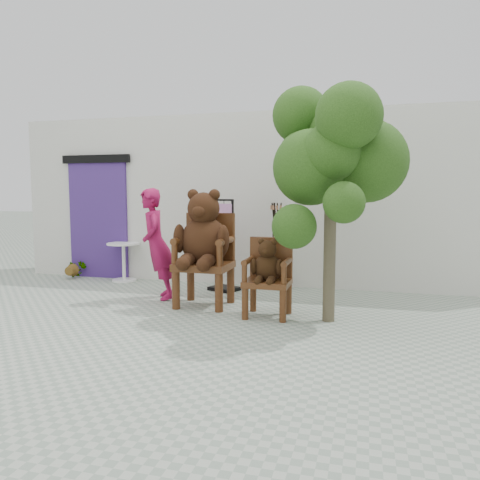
{
  "coord_description": "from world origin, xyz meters",
  "views": [
    {
      "loc": [
        1.94,
        -5.29,
        1.61
      ],
      "look_at": [
        0.21,
        1.07,
        0.95
      ],
      "focal_mm": 35.0,
      "sensor_mm": 36.0,
      "label": 1
    }
  ],
  "objects_px": {
    "stool_bucket": "(276,251)",
    "cafe_table": "(124,257)",
    "chair_small": "(268,269)",
    "tree": "(334,152)",
    "person": "(157,244)",
    "display_stand": "(224,256)",
    "chair_big": "(204,241)"
  },
  "relations": [
    {
      "from": "stool_bucket",
      "to": "cafe_table",
      "type": "bearing_deg",
      "value": 179.98
    },
    {
      "from": "chair_big",
      "to": "person",
      "type": "bearing_deg",
      "value": 166.06
    },
    {
      "from": "chair_small",
      "to": "stool_bucket",
      "type": "bearing_deg",
      "value": 97.37
    },
    {
      "from": "chair_big",
      "to": "chair_small",
      "type": "bearing_deg",
      "value": -17.88
    },
    {
      "from": "display_stand",
      "to": "tree",
      "type": "height_order",
      "value": "tree"
    },
    {
      "from": "chair_small",
      "to": "cafe_table",
      "type": "xyz_separation_m",
      "value": [
        -3.07,
        1.72,
        -0.18
      ]
    },
    {
      "from": "person",
      "to": "stool_bucket",
      "type": "bearing_deg",
      "value": 98.15
    },
    {
      "from": "chair_small",
      "to": "cafe_table",
      "type": "relative_size",
      "value": 1.46
    },
    {
      "from": "chair_big",
      "to": "chair_small",
      "type": "distance_m",
      "value": 1.1
    },
    {
      "from": "chair_big",
      "to": "person",
      "type": "height_order",
      "value": "person"
    },
    {
      "from": "person",
      "to": "cafe_table",
      "type": "relative_size",
      "value": 2.38
    },
    {
      "from": "person",
      "to": "tree",
      "type": "distance_m",
      "value": 2.98
    },
    {
      "from": "display_stand",
      "to": "person",
      "type": "bearing_deg",
      "value": -109.52
    },
    {
      "from": "chair_small",
      "to": "display_stand",
      "type": "distance_m",
      "value": 1.74
    },
    {
      "from": "tree",
      "to": "chair_small",
      "type": "bearing_deg",
      "value": -177.93
    },
    {
      "from": "display_stand",
      "to": "cafe_table",
      "type": "bearing_deg",
      "value": -166.29
    },
    {
      "from": "chair_small",
      "to": "display_stand",
      "type": "bearing_deg",
      "value": 126.62
    },
    {
      "from": "person",
      "to": "display_stand",
      "type": "distance_m",
      "value": 1.2
    },
    {
      "from": "cafe_table",
      "to": "display_stand",
      "type": "bearing_deg",
      "value": -9.17
    },
    {
      "from": "display_stand",
      "to": "tree",
      "type": "relative_size",
      "value": 0.5
    },
    {
      "from": "chair_small",
      "to": "tree",
      "type": "bearing_deg",
      "value": 2.07
    },
    {
      "from": "cafe_table",
      "to": "stool_bucket",
      "type": "bearing_deg",
      "value": -0.02
    },
    {
      "from": "chair_big",
      "to": "chair_small",
      "type": "height_order",
      "value": "chair_big"
    },
    {
      "from": "chair_small",
      "to": "tree",
      "type": "height_order",
      "value": "tree"
    },
    {
      "from": "cafe_table",
      "to": "person",
      "type": "bearing_deg",
      "value": -43.9
    },
    {
      "from": "stool_bucket",
      "to": "chair_big",
      "type": "bearing_deg",
      "value": -119.06
    },
    {
      "from": "chair_big",
      "to": "tree",
      "type": "height_order",
      "value": "tree"
    },
    {
      "from": "person",
      "to": "cafe_table",
      "type": "distance_m",
      "value": 1.77
    },
    {
      "from": "person",
      "to": "cafe_table",
      "type": "xyz_separation_m",
      "value": [
        -1.24,
        1.19,
        -0.4
      ]
    },
    {
      "from": "stool_bucket",
      "to": "person",
      "type": "bearing_deg",
      "value": -143.36
    },
    {
      "from": "person",
      "to": "stool_bucket",
      "type": "xyz_separation_m",
      "value": [
        1.6,
        1.19,
        -0.2
      ]
    },
    {
      "from": "chair_big",
      "to": "stool_bucket",
      "type": "xyz_separation_m",
      "value": [
        0.78,
        1.4,
        -0.3
      ]
    }
  ]
}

